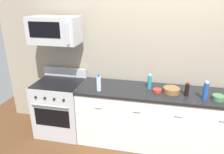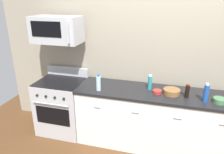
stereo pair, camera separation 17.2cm
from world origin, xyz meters
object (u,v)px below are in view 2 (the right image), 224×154
Objects in this scene: bottle_soy_sauce_dark at (187,91)px; bowl_red_small at (157,92)px; range_oven at (62,105)px; bottle_dish_soap at (150,83)px; bottle_soda_blue at (206,93)px; bowl_green_glaze at (219,100)px; microwave at (57,30)px; bowl_wooden_salad at (172,91)px; bottle_water_clear at (98,83)px.

bottle_soy_sauce_dark reaches higher than bowl_red_small.
range_oven is 1.56m from bottle_dish_soap.
range_oven is at bearing -177.51° from bottle_dish_soap.
bowl_green_glaze is at bearing 8.30° from bottle_soda_blue.
microwave is 1.62m from bottle_dish_soap.
bowl_green_glaze is at bearing -3.99° from microwave.
bottle_dish_soap is 0.34m from bowl_wooden_salad.
range_oven is 4.36× the size of bottle_water_clear.
bottle_soy_sauce_dark is 0.84× the size of bottle_dish_soap.
bottle_soda_blue is 1.37× the size of bottle_soy_sauce_dark.
microwave is 1.77m from bowl_red_small.
microwave is 3.18× the size of bowl_wooden_salad.
bottle_dish_soap is at bearing 0.73° from microwave.
bottle_dish_soap is at bearing 164.24° from bottle_soda_blue.
bottle_soy_sauce_dark is at bearing 160.45° from bottle_soda_blue.
bottle_water_clear is 1.06m from bowl_wooden_salad.
bottle_dish_soap is at bearing 17.59° from bottle_water_clear.
microwave is (0.00, 0.04, 1.28)m from range_oven.
bowl_red_small is (1.57, -0.08, -0.81)m from microwave.
microwave reaches higher than bottle_water_clear.
bottle_water_clear is at bearing -13.00° from range_oven.
bowl_red_small is at bearing 175.45° from bottle_soy_sauce_dark.
microwave is at bearing 177.07° from bowl_red_small.
bottle_water_clear is at bearing -175.44° from bottle_soy_sauce_dark.
bottle_soda_blue is 1.13× the size of bowl_wooden_salad.
bottle_water_clear is at bearing -162.41° from bottle_dish_soap.
bottle_water_clear is at bearing -171.64° from bowl_wooden_salad.
bowl_wooden_salad is at bearing 6.30° from bowl_red_small.
bottle_water_clear is at bearing -178.41° from bowl_green_glaze.
bowl_wooden_salad is (-0.20, 0.05, -0.05)m from bottle_soy_sauce_dark.
bottle_soda_blue is at bearing -5.00° from microwave.
bowl_red_small is at bearing 8.84° from bottle_water_clear.
microwave is at bearing 178.11° from bowl_wooden_salad.
bowl_green_glaze is (0.81, -0.09, 0.01)m from bowl_red_small.
bowl_green_glaze is at bearing 1.59° from bottle_water_clear.
bottle_water_clear reaches higher than bowl_red_small.
microwave reaches higher than bowl_red_small.
bowl_green_glaze is (0.93, -0.18, -0.08)m from bottle_dish_soap.
microwave reaches higher than bottle_dish_soap.
bowl_red_small is at bearing 173.95° from bowl_green_glaze.
bottle_water_clear reaches higher than range_oven.
microwave is 2.51m from bowl_green_glaze.
bottle_soy_sauce_dark is 1.51× the size of bowl_red_small.
bowl_green_glaze is at bearing -11.24° from bottle_dish_soap.
bowl_green_glaze is (0.18, 0.03, -0.09)m from bottle_soda_blue.
bottle_soy_sauce_dark is at bearing -1.96° from range_oven.
bowl_green_glaze is (0.41, -0.05, -0.06)m from bottle_soy_sauce_dark.
range_oven is at bearing 178.04° from bottle_soy_sauce_dark.
bottle_soda_blue is at bearing -15.76° from bottle_dish_soap.
microwave is at bearing -179.27° from bottle_dish_soap.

